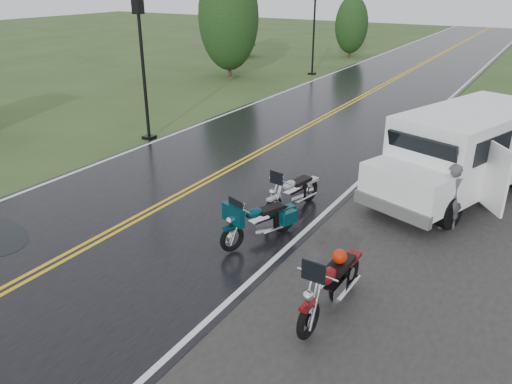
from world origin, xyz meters
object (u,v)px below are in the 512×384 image
at_px(motorcycle_teal, 232,228).
at_px(motorcycle_silver, 274,199).
at_px(lamp_post_far_left, 314,34).
at_px(person_at_van, 450,198).
at_px(motorcycle_red, 309,306).
at_px(van_white, 387,161).
at_px(lamp_post_near_left, 144,72).

height_order(motorcycle_teal, motorcycle_silver, motorcycle_silver).
bearing_deg(lamp_post_far_left, person_at_van, -56.05).
xyz_separation_m(motorcycle_red, lamp_post_far_left, (-10.27, 22.05, 1.70)).
relative_size(motorcycle_red, van_white, 0.38).
distance_m(motorcycle_silver, person_at_van, 4.05).
bearing_deg(lamp_post_near_left, van_white, -7.31).
bearing_deg(van_white, motorcycle_teal, -96.14).
bearing_deg(motorcycle_silver, person_at_van, 35.75).
xyz_separation_m(motorcycle_red, van_white, (-0.63, 5.83, 0.51)).
bearing_deg(lamp_post_near_left, motorcycle_silver, -26.36).
height_order(motorcycle_teal, lamp_post_near_left, lamp_post_near_left).
relative_size(person_at_van, lamp_post_near_left, 0.33).
relative_size(person_at_van, lamp_post_far_left, 0.34).
bearing_deg(lamp_post_far_left, motorcycle_teal, -69.31).
height_order(van_white, person_at_van, van_white).
relative_size(motorcycle_red, motorcycle_teal, 1.11).
bearing_deg(person_at_van, motorcycle_silver, -5.44).
relative_size(motorcycle_red, lamp_post_far_left, 0.48).
distance_m(lamp_post_near_left, lamp_post_far_left, 15.07).
bearing_deg(motorcycle_red, lamp_post_near_left, 146.09).
xyz_separation_m(van_white, lamp_post_near_left, (-9.12, 1.17, 1.24)).
relative_size(motorcycle_teal, lamp_post_near_left, 0.42).
bearing_deg(van_white, motorcycle_red, -64.82).
distance_m(motorcycle_teal, lamp_post_far_left, 21.85).
height_order(person_at_van, lamp_post_far_left, lamp_post_far_left).
distance_m(motorcycle_red, van_white, 5.88).
relative_size(motorcycle_teal, person_at_van, 1.26).
distance_m(van_white, lamp_post_near_left, 9.28).
bearing_deg(motorcycle_red, person_at_van, 79.92).
distance_m(motorcycle_teal, person_at_van, 5.08).
relative_size(motorcycle_teal, van_white, 0.34).
bearing_deg(motorcycle_teal, motorcycle_silver, 109.64).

